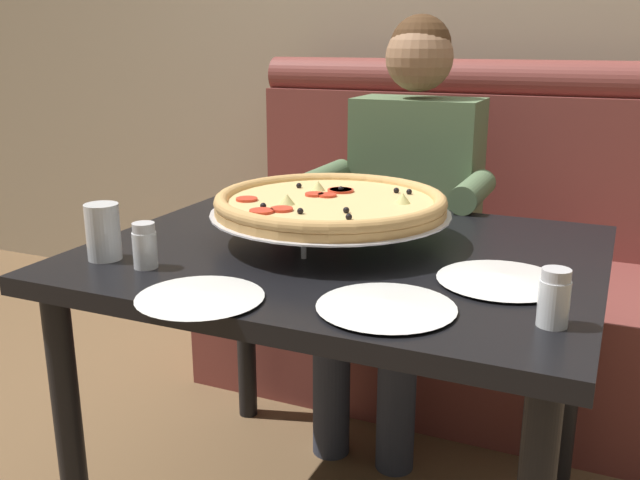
% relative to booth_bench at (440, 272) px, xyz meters
% --- Properties ---
extents(booth_bench, '(1.56, 0.78, 1.13)m').
position_rel_booth_bench_xyz_m(booth_bench, '(0.00, 0.00, 0.00)').
color(booth_bench, brown).
rests_on(booth_bench, ground_plane).
extents(dining_table, '(1.12, 0.92, 0.74)m').
position_rel_booth_bench_xyz_m(dining_table, '(0.00, -0.93, 0.25)').
color(dining_table, black).
rests_on(dining_table, ground_plane).
extents(diner_main, '(0.54, 0.64, 1.27)m').
position_rel_booth_bench_xyz_m(diner_main, '(-0.06, -0.27, 0.31)').
color(diner_main, '#2D3342').
rests_on(diner_main, ground_plane).
extents(pizza, '(0.56, 0.56, 0.12)m').
position_rel_booth_bench_xyz_m(pizza, '(-0.05, -0.89, 0.43)').
color(pizza, silver).
rests_on(pizza, dining_table).
extents(shaker_oregano, '(0.05, 0.05, 0.10)m').
position_rel_booth_bench_xyz_m(shaker_oregano, '(0.48, -1.20, 0.39)').
color(shaker_oregano, white).
rests_on(shaker_oregano, dining_table).
extents(shaker_parmesan, '(0.05, 0.05, 0.10)m').
position_rel_booth_bench_xyz_m(shaker_parmesan, '(-0.33, -1.22, 0.38)').
color(shaker_parmesan, white).
rests_on(shaker_parmesan, dining_table).
extents(plate_near_left, '(0.25, 0.25, 0.02)m').
position_rel_booth_bench_xyz_m(plate_near_left, '(0.37, -1.02, 0.35)').
color(plate_near_left, white).
rests_on(plate_near_left, dining_table).
extents(plate_near_right, '(0.25, 0.25, 0.02)m').
position_rel_booth_bench_xyz_m(plate_near_right, '(0.21, -1.25, 0.35)').
color(plate_near_right, white).
rests_on(plate_near_right, dining_table).
extents(plate_far_side, '(0.24, 0.24, 0.02)m').
position_rel_booth_bench_xyz_m(plate_far_side, '(-0.12, -1.34, 0.35)').
color(plate_far_side, white).
rests_on(plate_far_side, dining_table).
extents(drinking_glass, '(0.07, 0.07, 0.12)m').
position_rel_booth_bench_xyz_m(drinking_glass, '(-0.44, -1.21, 0.40)').
color(drinking_glass, silver).
rests_on(drinking_glass, dining_table).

